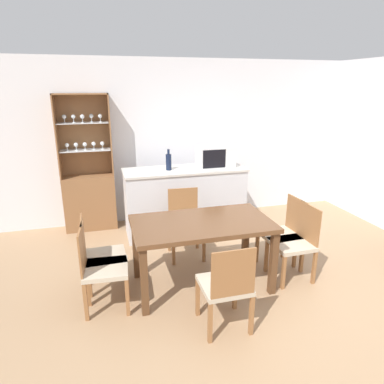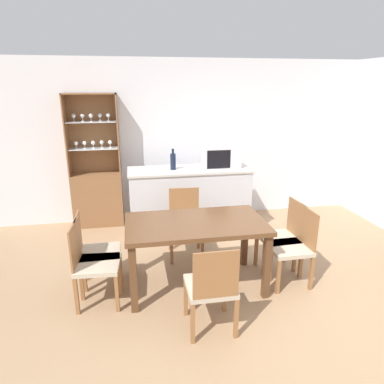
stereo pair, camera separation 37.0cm
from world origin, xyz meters
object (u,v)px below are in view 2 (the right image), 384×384
display_cabinet (97,188)px  microwave (221,157)px  dining_chair_side_right_far (283,237)px  wine_bottle (173,161)px  dining_table (196,230)px  dining_chair_head_far (185,223)px  dining_chair_head_near (211,287)px  dining_chair_side_left_near (93,263)px  dining_chair_side_left_far (95,252)px  dining_chair_side_right_near (293,246)px

display_cabinet → microwave: (1.85, -0.51, 0.54)m
dining_chair_side_right_far → wine_bottle: wine_bottle is taller
dining_table → microwave: (0.66, 1.50, 0.47)m
microwave → dining_chair_head_far: bearing=-131.0°
display_cabinet → dining_table: display_cabinet is taller
dining_chair_head_near → dining_chair_side_right_far: same height
dining_chair_head_near → microwave: 2.44m
dining_chair_side_right_far → wine_bottle: bearing=36.8°
dining_chair_side_left_near → dining_chair_side_right_far: same height
microwave → wine_bottle: (-0.71, -0.03, -0.03)m
wine_bottle → microwave: bearing=2.7°
display_cabinet → dining_chair_side_left_near: size_ratio=2.35×
dining_chair_side_left_far → dining_chair_head_near: (1.07, -0.87, 0.00)m
dining_table → dining_chair_head_far: dining_chair_head_far is taller
dining_chair_side_left_far → dining_chair_head_near: size_ratio=1.00×
dining_chair_head_far → microwave: microwave is taller
dining_chair_head_near → dining_chair_side_left_far: bearing=141.0°
dining_chair_side_left_far → dining_chair_side_right_far: size_ratio=1.00×
dining_chair_side_left_near → wine_bottle: wine_bottle is taller
display_cabinet → wine_bottle: size_ratio=6.79×
dining_chair_head_far → dining_chair_side_right_far: (1.07, -0.62, 0.00)m
dining_chair_side_left_far → dining_chair_side_right_near: 2.15m
display_cabinet → dining_chair_side_right_near: bearing=-43.3°
dining_chair_side_right_far → dining_chair_side_right_near: bearing=176.8°
dining_chair_side_left_near → dining_chair_head_near: 1.24m
dining_chair_side_left_far → dining_chair_head_far: (1.07, 0.62, 0.00)m
display_cabinet → dining_table: size_ratio=1.38×
dining_chair_head_far → dining_chair_side_right_far: 1.23m
dining_chair_side_left_far → dining_chair_head_far: size_ratio=1.00×
wine_bottle → display_cabinet: bearing=154.6°
dining_table → wine_bottle: size_ratio=4.93×
dining_chair_side_left_far → dining_chair_side_left_near: (0.00, -0.25, 0.00)m
dining_chair_side_left_near → microwave: 2.47m
wine_bottle → dining_table: bearing=-87.9°
dining_table → dining_chair_side_left_far: 1.10m
dining_chair_side_left_near → dining_table: bearing=100.7°
dining_chair_side_left_near → wine_bottle: 2.00m
dining_chair_side_left_far → dining_chair_head_near: bearing=49.4°
dining_chair_side_left_near → dining_chair_head_far: (1.07, 0.87, 0.00)m
dining_chair_side_right_near → dining_chair_head_far: bearing=49.8°
dining_chair_head_near → dining_chair_side_right_far: (1.07, 0.87, 0.00)m
dining_table → dining_chair_head_near: 0.78m
dining_chair_side_left_far → dining_chair_side_left_near: bearing=-1.5°
dining_table → dining_chair_head_far: bearing=89.8°
dining_chair_head_near → dining_chair_head_far: 1.49m
dining_chair_side_left_far → dining_chair_head_near: 1.38m
microwave → wine_bottle: 0.72m
dining_table → dining_chair_head_far: size_ratio=1.71×
dining_chair_head_near → wine_bottle: 2.31m
dining_table → display_cabinet: bearing=120.7°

